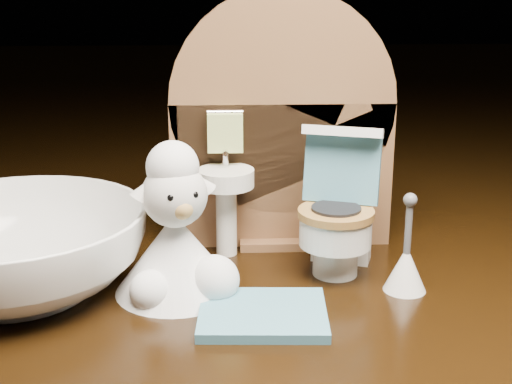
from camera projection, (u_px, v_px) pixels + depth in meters
backdrop_panel at (281, 136)px, 0.41m from camera, size 0.13×0.05×0.15m
toy_toilet at (339, 218)px, 0.39m from camera, size 0.05×0.06×0.08m
bath_mat at (263, 314)px, 0.34m from camera, size 0.06×0.05×0.00m
toilet_brush at (406, 265)px, 0.37m from camera, size 0.02×0.02×0.05m
plush_lamb at (177, 241)px, 0.36m from camera, size 0.06×0.06×0.08m
ceramic_bowl at (15, 252)px, 0.36m from camera, size 0.16×0.16×0.04m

